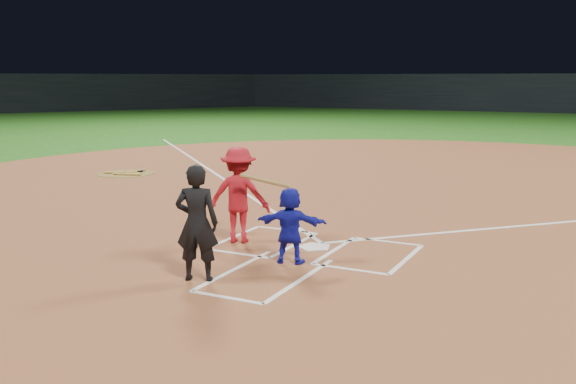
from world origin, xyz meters
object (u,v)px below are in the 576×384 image
at_px(on_deck_circle, 126,173).
at_px(umpire, 197,223).
at_px(home_plate, 315,247).
at_px(catcher, 290,225).
at_px(batter_at_plate, 239,195).

xyz_separation_m(on_deck_circle, umpire, (7.75, -7.57, 0.82)).
relative_size(home_plate, umpire, 0.36).
bearing_deg(catcher, on_deck_circle, -48.09).
bearing_deg(on_deck_circle, umpire, -44.30).
distance_m(catcher, batter_at_plate, 1.57).
bearing_deg(on_deck_circle, catcher, -36.06).
xyz_separation_m(home_plate, batter_at_plate, (-1.33, -0.23, 0.82)).
height_order(home_plate, catcher, catcher).
height_order(on_deck_circle, batter_at_plate, batter_at_plate).
relative_size(catcher, umpire, 0.72).
distance_m(home_plate, umpire, 2.59).
distance_m(on_deck_circle, umpire, 10.86).
relative_size(umpire, batter_at_plate, 1.00).
xyz_separation_m(home_plate, on_deck_circle, (-8.50, 5.23, -0.00)).
xyz_separation_m(umpire, batter_at_plate, (-0.58, 2.11, 0.00)).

